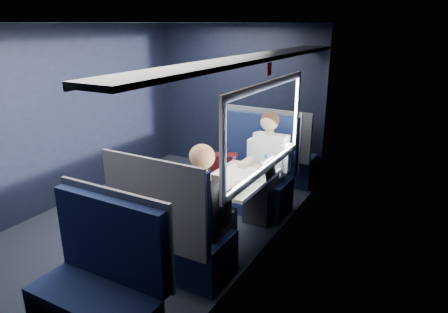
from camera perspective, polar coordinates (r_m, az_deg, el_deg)
The scene contains 13 objects.
ground at distance 5.07m, azimuth -9.04°, elevation -8.70°, with size 2.80×4.20×0.01m, color black.
room_shell at distance 4.58m, azimuth -9.74°, elevation 7.97°, with size 3.00×4.40×2.40m.
table at distance 4.28m, azimuth 1.56°, elevation -3.92°, with size 0.62×1.00×0.74m.
seat_bay_near at distance 5.17m, azimuth 4.01°, elevation -2.75°, with size 1.07×0.62×1.26m.
seat_bay_far at distance 3.81m, azimuth -7.19°, elevation -11.27°, with size 1.04×0.62×1.26m.
seat_row_front at distance 5.98m, azimuth 7.93°, elevation -0.04°, with size 1.04×0.51×1.16m.
seat_row_back at distance 3.24m, azimuth -17.24°, elevation -18.08°, with size 1.04×0.51×1.16m.
man at distance 4.82m, azimuth 6.10°, elevation -0.66°, with size 0.53×0.56×1.32m.
woman at distance 3.66m, azimuth -2.64°, elevation -6.88°, with size 0.53×0.56×1.32m.
papers at distance 4.24m, azimuth 1.47°, elevation -2.95°, with size 0.50×0.72×0.01m, color white.
laptop at distance 4.22m, azimuth 5.82°, elevation -2.37°, with size 0.22×0.29×0.21m.
bottle_small at distance 4.34m, azimuth 5.98°, elevation -1.23°, with size 0.06×0.06×0.22m.
cup at distance 4.44m, azimuth 5.60°, elevation -1.39°, with size 0.08×0.08×0.10m, color white.
Camera 1 is at (2.84, -3.51, 2.30)m, focal length 32.00 mm.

